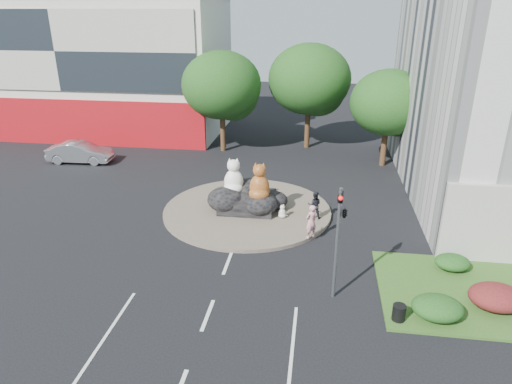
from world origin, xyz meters
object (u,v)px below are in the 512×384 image
(pedestrian_dark, at_px, (315,205))
(cat_tabby, at_px, (259,181))
(kitten_calico, at_px, (223,208))
(cat_white, at_px, (234,176))
(parked_car, at_px, (80,152))
(kitten_white, at_px, (282,211))
(litter_bin, at_px, (399,313))
(pedestrian_pink, at_px, (311,221))

(pedestrian_dark, bearing_deg, cat_tabby, -6.05)
(cat_tabby, height_order, pedestrian_dark, cat_tabby)
(cat_tabby, distance_m, kitten_calico, 2.66)
(cat_white, bearing_deg, parked_car, 143.09)
(cat_white, height_order, kitten_white, cat_white)
(kitten_white, height_order, litter_bin, kitten_white)
(kitten_calico, distance_m, pedestrian_dark, 5.29)
(parked_car, distance_m, litter_bin, 27.60)
(pedestrian_dark, relative_size, parked_car, 0.32)
(pedestrian_pink, height_order, litter_bin, pedestrian_pink)
(cat_tabby, xyz_separation_m, kitten_calico, (-2.07, -0.54, -1.57))
(kitten_white, xyz_separation_m, pedestrian_dark, (1.81, 0.20, 0.39))
(cat_white, height_order, cat_tabby, cat_tabby)
(cat_white, bearing_deg, pedestrian_dark, -20.35)
(cat_white, distance_m, cat_tabby, 1.78)
(kitten_calico, bearing_deg, litter_bin, -27.36)
(kitten_white, xyz_separation_m, pedestrian_pink, (1.69, -2.22, 0.51))
(kitten_white, relative_size, parked_car, 0.16)
(pedestrian_pink, bearing_deg, cat_tabby, -83.38)
(kitten_calico, xyz_separation_m, parked_car, (-13.21, 8.34, 0.19))
(pedestrian_pink, xyz_separation_m, pedestrian_dark, (0.13, 2.42, -0.12))
(pedestrian_dark, xyz_separation_m, litter_bin, (3.50, -8.64, -0.56))
(pedestrian_pink, distance_m, parked_car, 21.13)
(cat_tabby, xyz_separation_m, litter_bin, (6.70, -8.88, -1.77))
(cat_white, distance_m, pedestrian_dark, 5.07)
(cat_tabby, bearing_deg, pedestrian_dark, -6.04)
(cat_tabby, bearing_deg, cat_white, 155.30)
(cat_white, bearing_deg, litter_bin, -58.35)
(kitten_white, distance_m, pedestrian_dark, 1.87)
(kitten_white, bearing_deg, cat_tabby, 118.28)
(cat_tabby, height_order, litter_bin, cat_tabby)
(cat_tabby, distance_m, pedestrian_dark, 3.43)
(cat_tabby, relative_size, litter_bin, 3.40)
(cat_tabby, distance_m, kitten_white, 2.16)
(kitten_white, bearing_deg, kitten_calico, 137.52)
(cat_white, height_order, pedestrian_pink, cat_white)
(pedestrian_dark, bearing_deg, parked_car, -25.27)
(kitten_calico, bearing_deg, parked_car, 163.95)
(pedestrian_dark, height_order, parked_car, pedestrian_dark)
(cat_tabby, distance_m, pedestrian_pink, 4.20)
(kitten_white, height_order, pedestrian_dark, pedestrian_dark)
(pedestrian_pink, bearing_deg, kitten_calico, -64.91)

